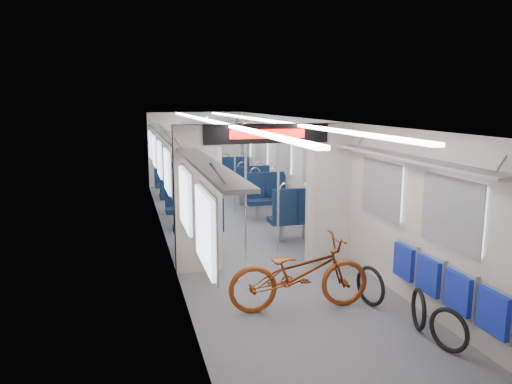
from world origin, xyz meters
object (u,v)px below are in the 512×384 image
(bike_hoop_b, at_px, (419,311))
(stanchion_near_right, at_px, (278,189))
(bike_hoop_a, at_px, (449,332))
(seat_bay_far_right, at_px, (242,178))
(bicycle, at_px, (299,273))
(flip_bench, at_px, (445,284))
(seat_bay_near_right, at_px, (279,202))
(stanchion_far_left, at_px, (208,168))
(stanchion_near_left, at_px, (246,193))
(seat_bay_near_left, at_px, (192,212))
(seat_bay_far_left, at_px, (175,184))
(stanchion_far_right, at_px, (235,165))
(bike_hoop_c, at_px, (370,288))

(bike_hoop_b, distance_m, stanchion_near_right, 3.50)
(bike_hoop_a, height_order, seat_bay_far_right, seat_bay_far_right)
(seat_bay_far_right, distance_m, stanchion_near_right, 5.11)
(bicycle, height_order, bike_hoop_b, bicycle)
(flip_bench, distance_m, stanchion_near_right, 3.59)
(seat_bay_near_right, relative_size, stanchion_near_right, 0.99)
(flip_bench, bearing_deg, bike_hoop_a, -118.45)
(flip_bench, bearing_deg, stanchion_far_left, 104.63)
(stanchion_near_left, relative_size, stanchion_far_left, 1.00)
(seat_bay_near_left, bearing_deg, stanchion_far_left, 70.28)
(bicycle, relative_size, seat_bay_near_right, 0.81)
(seat_bay_far_left, xyz_separation_m, seat_bay_far_right, (1.87, 0.51, 0.02))
(seat_bay_near_left, bearing_deg, stanchion_far_right, 57.67)
(bicycle, xyz_separation_m, stanchion_far_left, (-0.27, 5.42, 0.67))
(seat_bay_far_left, bearing_deg, flip_bench, -73.94)
(stanchion_far_right, bearing_deg, seat_bay_near_right, -72.71)
(seat_bay_near_left, height_order, seat_bay_far_right, seat_bay_far_right)
(seat_bay_near_left, relative_size, seat_bay_far_left, 0.94)
(bike_hoop_a, bearing_deg, bike_hoop_c, 99.64)
(bicycle, distance_m, stanchion_near_left, 2.24)
(stanchion_near_left, relative_size, stanchion_near_right, 1.00)
(stanchion_near_right, distance_m, stanchion_far_left, 3.11)
(flip_bench, bearing_deg, stanchion_near_left, 116.92)
(bike_hoop_b, height_order, stanchion_far_right, stanchion_far_right)
(seat_bay_far_left, distance_m, stanchion_near_left, 4.89)
(stanchion_far_right, bearing_deg, stanchion_near_left, -99.64)
(seat_bay_far_left, distance_m, seat_bay_far_right, 1.94)
(seat_bay_far_right, bearing_deg, stanchion_far_right, -108.63)
(seat_bay_near_right, relative_size, stanchion_near_left, 0.99)
(seat_bay_near_left, relative_size, stanchion_near_left, 0.85)
(bicycle, relative_size, flip_bench, 0.87)
(bike_hoop_b, relative_size, stanchion_near_right, 0.22)
(stanchion_near_left, bearing_deg, bike_hoop_b, -66.11)
(bike_hoop_c, bearing_deg, flip_bench, -62.00)
(bicycle, relative_size, bike_hoop_a, 3.74)
(seat_bay_near_right, bearing_deg, bicycle, -103.96)
(stanchion_near_right, relative_size, stanchion_far_left, 1.00)
(seat_bay_near_right, distance_m, stanchion_far_left, 1.98)
(bicycle, xyz_separation_m, bike_hoop_c, (0.94, -0.13, -0.24))
(bike_hoop_a, distance_m, bike_hoop_b, 0.56)
(seat_bay_near_right, distance_m, seat_bay_far_right, 3.44)
(seat_bay_near_left, distance_m, stanchion_far_left, 1.91)
(bike_hoop_b, relative_size, seat_bay_far_left, 0.24)
(bike_hoop_a, distance_m, stanchion_far_left, 7.09)
(bike_hoop_b, xyz_separation_m, seat_bay_far_right, (-0.17, 8.35, 0.34))
(seat_bay_far_right, relative_size, stanchion_far_right, 0.96)
(flip_bench, height_order, stanchion_near_right, stanchion_near_right)
(bike_hoop_c, distance_m, stanchion_near_right, 2.73)
(stanchion_near_right, bearing_deg, seat_bay_near_right, 71.57)
(seat_bay_near_right, relative_size, stanchion_far_right, 0.99)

